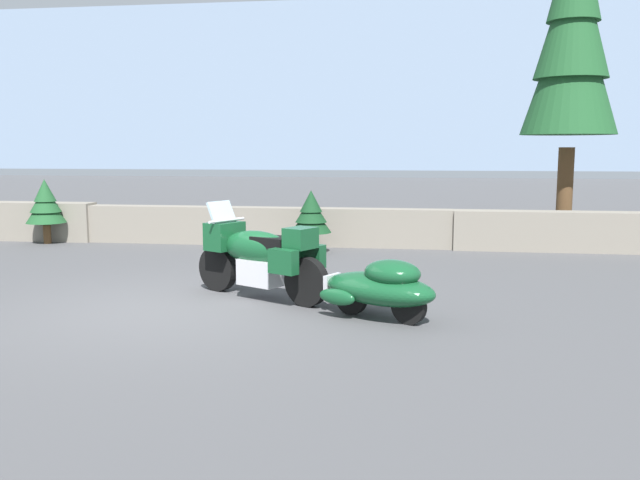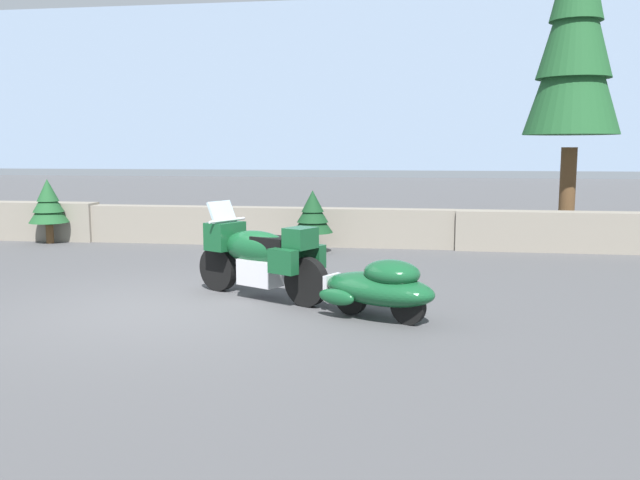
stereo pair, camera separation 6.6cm
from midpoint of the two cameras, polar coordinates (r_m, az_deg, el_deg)
The scene contains 8 objects.
ground_plane at distance 8.96m, azimuth -12.84°, elevation -5.78°, with size 80.00×80.00×0.00m, color #4C4C4F.
stone_guard_wall at distance 14.44m, azimuth -4.68°, elevation 1.23°, with size 24.00×0.55×0.87m.
distant_ridgeline at distance 104.19m, azimuth 6.92°, elevation 11.10°, with size 240.00×80.00×16.00m, color #7F93AD.
touring_motorcycle at distance 9.27m, azimuth -5.03°, elevation -1.23°, with size 2.10×1.38×1.33m.
car_shaped_trailer at distance 8.15m, azimuth 5.39°, elevation -4.01°, with size 2.11×1.36×0.76m.
pine_tree_tall at distance 16.04m, azimuth 21.27°, elevation 16.33°, with size 2.07×2.07×7.32m.
pine_sapling_near at distance 13.28m, azimuth -0.50°, elevation 2.27°, with size 0.82×0.82×1.26m.
pine_sapling_farther at distance 15.75m, azimuth -22.27°, elevation 2.95°, with size 0.85×0.85×1.43m.
Camera 2 is at (3.26, -8.09, 2.09)m, focal length 37.14 mm.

